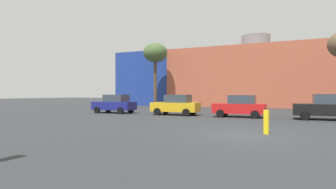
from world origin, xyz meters
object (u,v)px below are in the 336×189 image
Objects in this scene: parked_car_2 at (240,106)px; parked_car_1 at (176,105)px; bare_tree_2 at (155,54)px; parked_car_0 at (115,104)px; bollard_yellow_0 at (266,122)px; parked_car_3 at (327,107)px.

parked_car_1 is at bearing 0.00° from parked_car_2.
parked_car_0 is at bearing -81.78° from bare_tree_2.
bare_tree_2 is at bearing 126.97° from bollard_yellow_0.
parked_car_3 reaches higher than bollard_yellow_0.
parked_car_2 is 0.95× the size of parked_car_3.
parked_car_1 is 10.79m from parked_car_3.
parked_car_0 is 3.76× the size of bollard_yellow_0.
bare_tree_2 reaches higher than parked_car_3.
bollard_yellow_0 is at bearing 131.88° from parked_car_1.
bare_tree_2 reaches higher than bollard_yellow_0.
parked_car_3 is 9.01m from bollard_yellow_0.
parked_car_3 is at bearing -180.00° from parked_car_2.
parked_car_2 is 5.66m from parked_car_3.
parked_car_3 reaches higher than parked_car_2.
parked_car_3 is at bearing -180.00° from parked_car_1.
parked_car_0 is 15.93m from bollard_yellow_0.
parked_car_0 is 11.17m from parked_car_2.
parked_car_0 is at bearing 148.26° from bollard_yellow_0.
parked_car_1 is 15.53m from bare_tree_2.
parked_car_3 is (10.79, 0.00, 0.02)m from parked_car_1.
parked_car_3 is (16.83, 0.00, 0.02)m from parked_car_0.
parked_car_0 reaches higher than parked_car_1.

